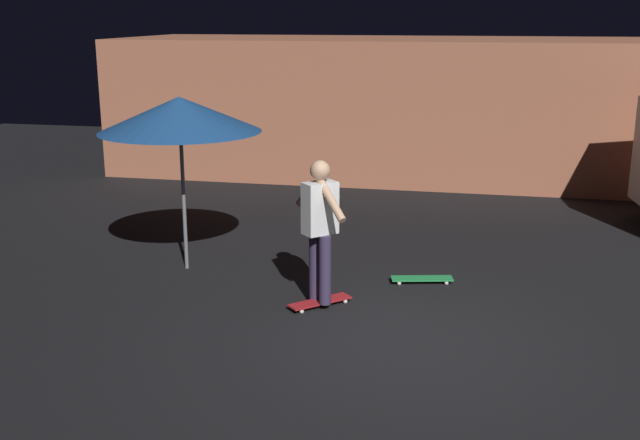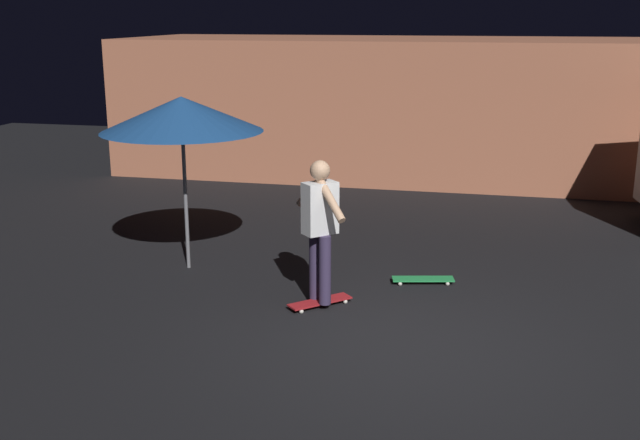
{
  "view_description": "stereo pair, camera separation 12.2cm",
  "coord_description": "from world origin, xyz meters",
  "px_view_note": "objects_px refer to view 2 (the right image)",
  "views": [
    {
      "loc": [
        0.61,
        -7.26,
        3.33
      ],
      "look_at": [
        -1.14,
        0.98,
        1.05
      ],
      "focal_mm": 43.07,
      "sensor_mm": 36.0,
      "label": 1
    },
    {
      "loc": [
        0.73,
        -7.24,
        3.33
      ],
      "look_at": [
        -1.14,
        0.98,
        1.05
      ],
      "focal_mm": 43.07,
      "sensor_mm": 36.0,
      "label": 2
    }
  ],
  "objects_px": {
    "skateboard_spare": "(423,279)",
    "skater": "(320,221)",
    "patio_umbrella": "(182,114)",
    "skateboard_ridden": "(320,302)"
  },
  "relations": [
    {
      "from": "patio_umbrella",
      "to": "skateboard_ridden",
      "type": "xyz_separation_m",
      "value": [
        2.05,
        -0.99,
        -2.02
      ]
    },
    {
      "from": "patio_umbrella",
      "to": "skateboard_spare",
      "type": "bearing_deg",
      "value": 1.16
    },
    {
      "from": "skateboard_spare",
      "to": "skater",
      "type": "distance_m",
      "value": 1.82
    },
    {
      "from": "skateboard_ridden",
      "to": "skater",
      "type": "height_order",
      "value": "skater"
    },
    {
      "from": "skateboard_spare",
      "to": "patio_umbrella",
      "type": "bearing_deg",
      "value": -178.84
    },
    {
      "from": "skateboard_ridden",
      "to": "skater",
      "type": "xyz_separation_m",
      "value": [
        0.0,
        0.0,
        0.98
      ]
    },
    {
      "from": "skateboard_spare",
      "to": "skater",
      "type": "relative_size",
      "value": 0.48
    },
    {
      "from": "patio_umbrella",
      "to": "skater",
      "type": "relative_size",
      "value": 1.38
    },
    {
      "from": "skater",
      "to": "skateboard_spare",
      "type": "bearing_deg",
      "value": 43.78
    },
    {
      "from": "patio_umbrella",
      "to": "skateboard_spare",
      "type": "xyz_separation_m",
      "value": [
        3.15,
        0.06,
        -2.02
      ]
    }
  ]
}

